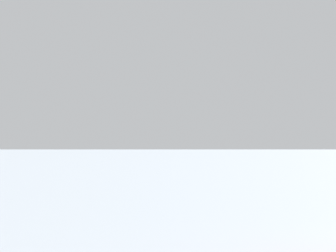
# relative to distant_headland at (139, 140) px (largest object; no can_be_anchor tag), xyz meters

# --- Properties ---
(distant_headland) EXTENTS (1267.92, 543.77, 45.78)m
(distant_headland) POSITION_rel_distant_headland_xyz_m (0.00, 0.00, 0.00)
(distant_headland) COLOR #756B56
(distant_headland) RESTS_ON ground_plane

